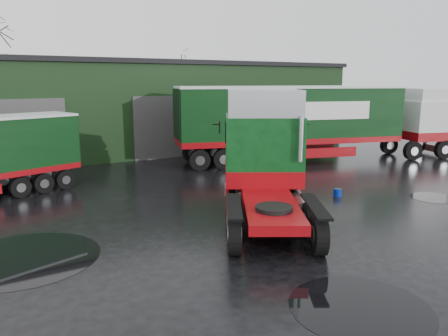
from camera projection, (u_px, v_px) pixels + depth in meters
The scene contains 10 objects.
ground at pixel (271, 221), 15.75m from camera, with size 100.00×100.00×0.00m, color black.
warehouse at pixel (130, 105), 32.86m from camera, with size 32.40×12.40×6.30m.
hero_tractor at pixel (268, 159), 14.84m from camera, with size 3.20×7.55×4.69m, color #0A3E15, non-canonical shape.
lorry_right at pixel (289, 124), 26.60m from camera, with size 3.09×17.83×4.69m, color silver, non-canonical shape.
wash_bucket at pixel (338, 193), 19.03m from camera, with size 0.36×0.36×0.34m, color #06218E.
tree_back_b at pixel (171, 92), 45.19m from camera, with size 4.40×4.40×7.50m, color black, non-canonical shape.
puddle_0 at pixel (360, 308), 9.74m from camera, with size 3.19×3.19×0.01m, color black.
puddle_1 at pixel (250, 182), 21.82m from camera, with size 1.72×1.72×0.01m, color black.
puddle_2 at pixel (23, 258), 12.44m from camera, with size 4.26×4.26×0.01m, color black.
puddle_3 at pixel (434, 198), 18.85m from camera, with size 1.93×1.93×0.01m, color black.
Camera 1 is at (-9.34, -11.94, 5.00)m, focal length 35.00 mm.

